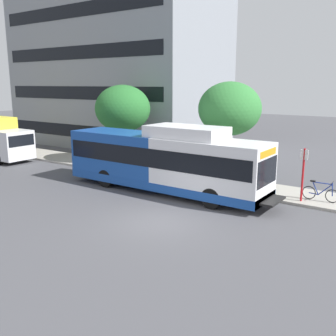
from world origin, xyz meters
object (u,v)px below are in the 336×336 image
(transit_bus, at_px, (164,161))
(bicycle_parked, at_px, (321,193))
(street_tree_mid_block, at_px, (123,109))
(street_tree_near_stop, at_px, (230,109))
(bus_stop_sign_pole, at_px, (303,171))

(transit_bus, bearing_deg, bicycle_parked, -70.82)
(street_tree_mid_block, bearing_deg, street_tree_near_stop, -93.21)
(bicycle_parked, height_order, street_tree_mid_block, street_tree_mid_block)
(bicycle_parked, relative_size, street_tree_mid_block, 0.32)
(bicycle_parked, xyz_separation_m, street_tree_mid_block, (1.61, 14.13, 3.45))
(street_tree_near_stop, bearing_deg, street_tree_mid_block, 86.79)
(street_tree_mid_block, bearing_deg, bus_stop_sign_pole, -99.18)
(bus_stop_sign_pole, relative_size, bicycle_parked, 1.48)
(transit_bus, relative_size, bicycle_parked, 6.96)
(bicycle_parked, bearing_deg, bus_stop_sign_pole, 125.82)
(bus_stop_sign_pole, bearing_deg, street_tree_mid_block, 80.82)
(bicycle_parked, bearing_deg, street_tree_near_stop, 78.54)
(bus_stop_sign_pole, height_order, street_tree_near_stop, street_tree_near_stop)
(bicycle_parked, bearing_deg, transit_bus, 109.18)
(transit_bus, xyz_separation_m, bicycle_parked, (2.61, -7.50, -1.14))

